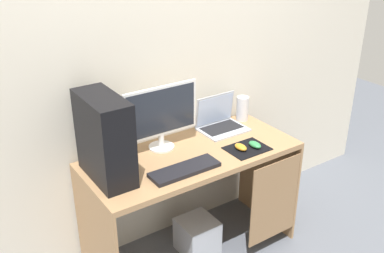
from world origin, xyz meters
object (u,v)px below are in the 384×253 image
laptop (220,122)px  speaker (242,108)px  pc_tower (105,138)px  subwoofer (197,236)px  monitor (161,115)px  keyboard (185,170)px  mouse_left (241,147)px  mouse_right (255,145)px

laptop → speaker: bearing=7.4°
pc_tower → subwoofer: pc_tower is taller
monitor → keyboard: 0.38m
laptop → monitor: bearing=-177.0°
monitor → pc_tower: bearing=-164.0°
keyboard → subwoofer: (0.19, 0.15, -0.66)m
pc_tower → monitor: bearing=16.0°
laptop → mouse_left: size_ratio=3.23×
pc_tower → monitor: size_ratio=0.97×
mouse_left → mouse_right: bearing=-14.7°
monitor → keyboard: bearing=-96.9°
mouse_left → laptop: bearing=75.2°
pc_tower → mouse_left: pc_tower is taller
laptop → subwoofer: bearing=-148.8°
speaker → subwoofer: 0.94m
subwoofer → mouse_right: bearing=-24.9°
speaker → keyboard: 0.83m
keyboard → subwoofer: size_ratio=1.73×
keyboard → mouse_right: (0.52, -0.00, 0.01)m
keyboard → laptop: bearing=33.7°
monitor → mouse_left: size_ratio=5.17×
laptop → keyboard: bearing=-146.3°
mouse_left → speaker: bearing=49.2°
mouse_left → subwoofer: mouse_left is taller
keyboard → mouse_left: size_ratio=4.38×
laptop → mouse_left: laptop is taller
laptop → keyboard: 0.62m
mouse_left → mouse_right: (0.09, -0.02, 0.00)m
pc_tower → subwoofer: (0.58, -0.05, -0.88)m
monitor → mouse_right: 0.62m
pc_tower → subwoofer: size_ratio=1.98×
mouse_right → mouse_left: bearing=165.3°
speaker → pc_tower: bearing=-171.1°
speaker → mouse_left: (-0.30, -0.35, -0.07)m
monitor → mouse_left: (0.39, -0.30, -0.20)m
keyboard → mouse_left: bearing=2.7°
mouse_right → subwoofer: size_ratio=0.40×
mouse_right → subwoofer: mouse_right is taller
laptop → subwoofer: (-0.32, -0.19, -0.69)m
subwoofer → speaker: bearing=22.5°
pc_tower → subwoofer: 1.06m
pc_tower → mouse_right: 0.96m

